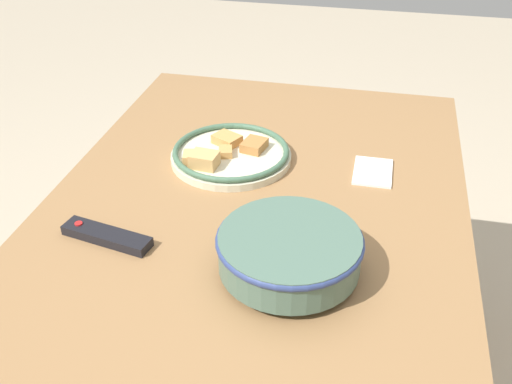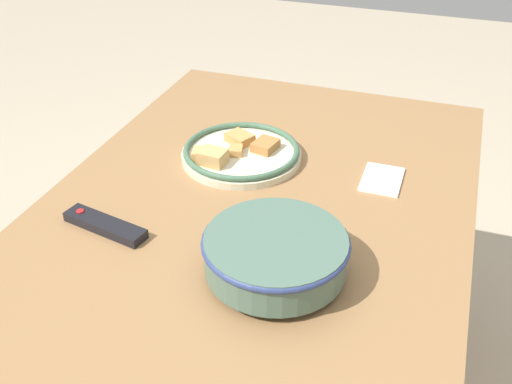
{
  "view_description": "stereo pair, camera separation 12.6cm",
  "coord_description": "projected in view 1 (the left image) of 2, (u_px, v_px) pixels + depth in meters",
  "views": [
    {
      "loc": [
        -1.04,
        -0.23,
        1.44
      ],
      "look_at": [
        -0.01,
        -0.01,
        0.75
      ],
      "focal_mm": 42.0,
      "sensor_mm": 36.0,
      "label": 1
    },
    {
      "loc": [
        -1.0,
        -0.35,
        1.44
      ],
      "look_at": [
        -0.01,
        -0.01,
        0.75
      ],
      "focal_mm": 42.0,
      "sensor_mm": 36.0,
      "label": 2
    }
  ],
  "objects": [
    {
      "name": "folded_napkin",
      "position": [
        373.0,
        172.0,
        1.4
      ],
      "size": [
        0.13,
        0.09,
        0.01
      ],
      "color": "white",
      "rests_on": "dining_table"
    },
    {
      "name": "dining_table",
      "position": [
        254.0,
        235.0,
        1.33
      ],
      "size": [
        1.35,
        0.91,
        0.71
      ],
      "color": "olive",
      "rests_on": "ground_plane"
    },
    {
      "name": "tv_remote",
      "position": [
        107.0,
        236.0,
        1.18
      ],
      "size": [
        0.08,
        0.19,
        0.02
      ],
      "rotation": [
        0.0,
        0.0,
        6.09
      ],
      "color": "black",
      "rests_on": "dining_table"
    },
    {
      "name": "food_plate",
      "position": [
        230.0,
        154.0,
        1.44
      ],
      "size": [
        0.29,
        0.29,
        0.05
      ],
      "color": "beige",
      "rests_on": "dining_table"
    },
    {
      "name": "noodle_bowl",
      "position": [
        289.0,
        251.0,
        1.08
      ],
      "size": [
        0.27,
        0.27,
        0.08
      ],
      "color": "#4C6B5B",
      "rests_on": "dining_table"
    }
  ]
}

